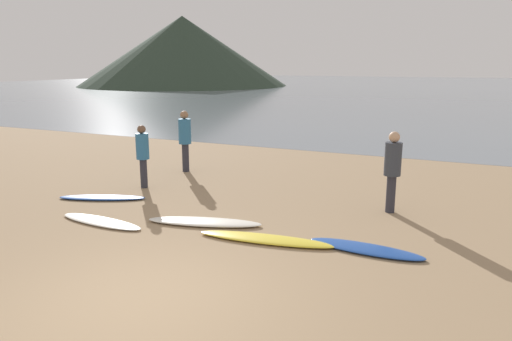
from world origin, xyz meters
The scene contains 11 objects.
ground_plane centered at (0.00, 10.00, -0.10)m, with size 120.00×120.00×0.20m, color #997C5B.
ocean_water centered at (0.00, 61.82, 0.00)m, with size 140.00×100.00×0.01m, color slate.
headland_hill centered at (-34.47, 53.88, 4.75)m, with size 29.08×29.08×9.51m, color #28382B.
surfboard_0 centered at (-3.97, 3.67, 0.04)m, with size 2.06×0.46×0.07m, color #1E479E.
surfboard_1 centered at (-2.76, 2.30, 0.03)m, with size 2.06×0.49×0.06m, color silver.
surfboard_2 centered at (-0.83, 3.12, 0.05)m, with size 2.32×0.55×0.09m, color silver.
surfboard_3 centered at (0.67, 2.77, 0.04)m, with size 2.56×0.48×0.09m, color yellow.
surfboard_4 centered at (2.41, 3.07, 0.04)m, with size 2.00×0.53×0.08m, color #1E479E.
person_0 centered at (-3.80, 7.03, 1.06)m, with size 0.36×0.36×1.80m.
person_1 centered at (-3.74, 4.96, 0.96)m, with size 0.33×0.33×1.63m.
person_2 centered at (2.40, 5.50, 1.04)m, with size 0.35×0.35×1.76m.
Camera 1 is at (3.95, -4.76, 3.16)m, focal length 33.73 mm.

